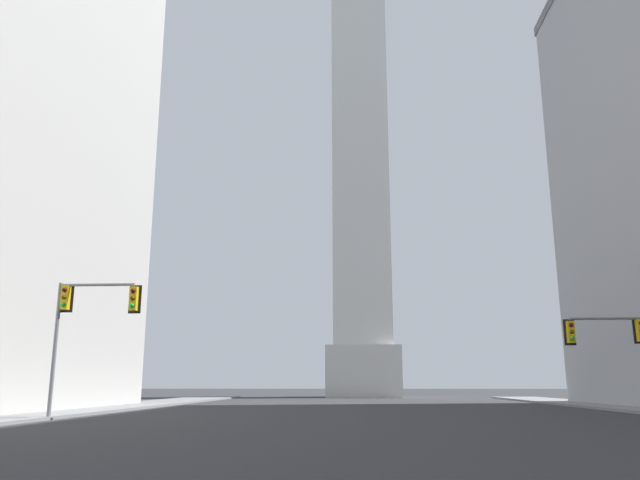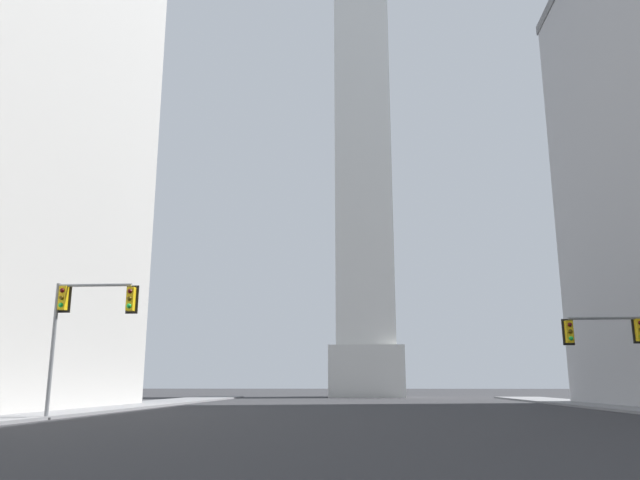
{
  "view_description": "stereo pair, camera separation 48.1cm",
  "coord_description": "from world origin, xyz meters",
  "views": [
    {
      "loc": [
        -0.53,
        -1.19,
        1.58
      ],
      "look_at": [
        -3.18,
        42.02,
        11.57
      ],
      "focal_mm": 35.0,
      "sensor_mm": 36.0,
      "label": 1
    },
    {
      "loc": [
        -0.05,
        -1.16,
        1.58
      ],
      "look_at": [
        -3.18,
        42.02,
        11.57
      ],
      "focal_mm": 35.0,
      "sensor_mm": 36.0,
      "label": 2
    }
  ],
  "objects": [
    {
      "name": "traffic_light_mid_left",
      "position": [
        -13.15,
        26.85,
        4.66
      ],
      "size": [
        4.01,
        0.5,
        6.17
      ],
      "color": "slate",
      "rests_on": "ground_plane"
    },
    {
      "name": "traffic_light_mid_right",
      "position": [
        12.51,
        31.24,
        3.7
      ],
      "size": [
        4.22,
        0.5,
        4.89
      ],
      "color": "slate",
      "rests_on": "ground_plane"
    },
    {
      "name": "obelisk",
      "position": [
        0.0,
        75.24,
        35.55
      ],
      "size": [
        8.73,
        8.73,
        74.03
      ],
      "color": "silver",
      "rests_on": "ground_plane"
    }
  ]
}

